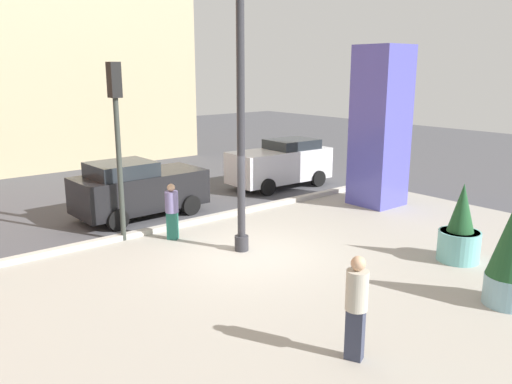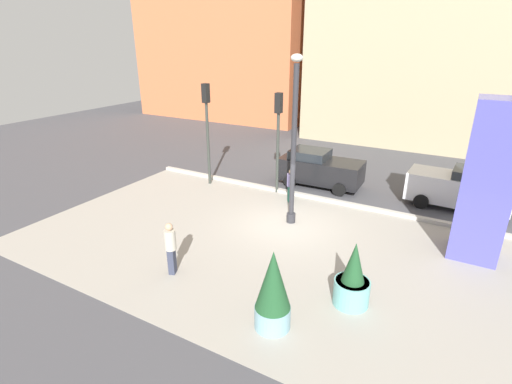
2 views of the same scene
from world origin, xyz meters
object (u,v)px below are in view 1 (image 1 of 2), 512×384
object	(u,v)px
traffic_light_corner	(117,123)
pedestrian_by_curb	(356,303)
pedestrian_crossing	(172,209)
potted_plant_curbside	(460,231)
car_intersection	(138,189)
art_pillar_blue	(380,127)
lamp_post	(241,128)
car_far_lane	(281,163)

from	to	relation	value
traffic_light_corner	pedestrian_by_curb	size ratio (longest dim) A/B	2.69
pedestrian_by_curb	pedestrian_crossing	xyz separation A→B (m)	(0.84, 7.14, -0.12)
potted_plant_curbside	pedestrian_crossing	world-z (taller)	potted_plant_curbside
car_intersection	pedestrian_crossing	distance (m)	2.71
potted_plant_curbside	pedestrian_crossing	xyz separation A→B (m)	(-4.56, 5.86, 0.11)
potted_plant_curbside	traffic_light_corner	size ratio (longest dim) A/B	0.41
art_pillar_blue	car_intersection	distance (m)	8.24
art_pillar_blue	pedestrian_by_curb	xyz separation A→B (m)	(-8.28, -5.99, -1.69)
traffic_light_corner	potted_plant_curbside	bearing A→B (deg)	-49.74
art_pillar_blue	pedestrian_by_curb	world-z (taller)	art_pillar_blue
lamp_post	pedestrian_crossing	size ratio (longest dim) A/B	4.14
art_pillar_blue	pedestrian_crossing	size ratio (longest dim) A/B	3.40
lamp_post	traffic_light_corner	world-z (taller)	lamp_post
traffic_light_corner	pedestrian_crossing	xyz separation A→B (m)	(1.08, -0.80, -2.34)
pedestrian_crossing	lamp_post	bearing A→B (deg)	-64.52
pedestrian_crossing	traffic_light_corner	bearing A→B (deg)	143.58
car_intersection	car_far_lane	bearing A→B (deg)	2.88
car_far_lane	pedestrian_crossing	world-z (taller)	car_far_lane
lamp_post	art_pillar_blue	distance (m)	6.58
car_intersection	pedestrian_by_curb	world-z (taller)	car_intersection
pedestrian_by_curb	traffic_light_corner	bearing A→B (deg)	91.69
potted_plant_curbside	car_far_lane	xyz separation A→B (m)	(2.16, 8.86, 0.18)
car_intersection	traffic_light_corner	bearing A→B (deg)	-127.33
pedestrian_by_curb	pedestrian_crossing	bearing A→B (deg)	83.26
car_intersection	lamp_post	bearing A→B (deg)	-83.15
potted_plant_curbside	art_pillar_blue	bearing A→B (deg)	58.59
potted_plant_curbside	pedestrian_by_curb	size ratio (longest dim) A/B	1.10
art_pillar_blue	traffic_light_corner	distance (m)	8.75
lamp_post	pedestrian_by_curb	size ratio (longest dim) A/B	3.68
art_pillar_blue	pedestrian_crossing	world-z (taller)	art_pillar_blue
car_far_lane	lamp_post	bearing A→B (deg)	-139.72
traffic_light_corner	car_far_lane	bearing A→B (deg)	15.81
potted_plant_curbside	car_intersection	bearing A→B (deg)	116.17
potted_plant_curbside	car_far_lane	bearing A→B (deg)	76.33
car_far_lane	car_intersection	bearing A→B (deg)	-177.12
pedestrian_crossing	car_far_lane	bearing A→B (deg)	24.08
lamp_post	car_far_lane	bearing A→B (deg)	40.28
lamp_post	potted_plant_curbside	xyz separation A→B (m)	(3.65, -3.95, -2.42)
traffic_light_corner	pedestrian_by_curb	bearing A→B (deg)	-88.31
traffic_light_corner	pedestrian_crossing	world-z (taller)	traffic_light_corner
lamp_post	car_intersection	bearing A→B (deg)	96.85
lamp_post	car_far_lane	world-z (taller)	lamp_post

